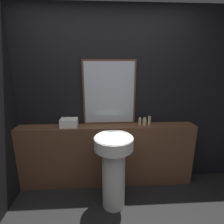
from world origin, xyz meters
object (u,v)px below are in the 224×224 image
conditioner_bottle (145,122)px  lotion_bottle (149,120)px  pedestal_sink (114,166)px  mirror (109,93)px  towel_stack (69,123)px  shampoo_bottle (140,122)px

conditioner_bottle → lotion_bottle: (0.07, -0.00, 0.02)m
pedestal_sink → mirror: bearing=92.6°
conditioner_bottle → towel_stack: bearing=-180.0°
pedestal_sink → towel_stack: 0.84m
mirror → towel_stack: size_ratio=3.86×
towel_stack → shampoo_bottle: size_ratio=2.10×
pedestal_sink → lotion_bottle: (0.53, 0.45, 0.43)m
pedestal_sink → shampoo_bottle: shampoo_bottle is taller
shampoo_bottle → lotion_bottle: size_ratio=0.70×
pedestal_sink → shampoo_bottle: 0.72m
shampoo_bottle → conditioner_bottle: size_ratio=1.00×
mirror → conditioner_bottle: (0.49, -0.10, -0.40)m
lotion_bottle → pedestal_sink: bearing=-140.1°
shampoo_bottle → pedestal_sink: bearing=-131.9°
shampoo_bottle → lotion_bottle: (0.13, 0.00, 0.02)m
mirror → shampoo_bottle: bearing=-13.0°
shampoo_bottle → conditioner_bottle: (0.07, 0.00, 0.00)m
conditioner_bottle → shampoo_bottle: bearing=-180.0°
shampoo_bottle → lotion_bottle: bearing=0.0°
towel_stack → lotion_bottle: bearing=0.0°
mirror → shampoo_bottle: mirror is taller
towel_stack → mirror: bearing=9.9°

